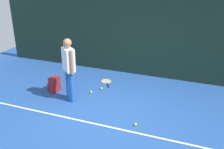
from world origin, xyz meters
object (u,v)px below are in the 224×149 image
object	(u,v)px
tennis_player	(69,66)
backpack	(54,84)
tennis_ball_near_player	(102,88)
tennis_ball_by_fence	(136,124)
tennis_racket	(106,82)
tennis_ball_mid_court	(91,92)

from	to	relation	value
tennis_player	backpack	bearing A→B (deg)	-162.74
tennis_player	tennis_ball_near_player	size ratio (longest dim) A/B	25.76
tennis_player	tennis_ball_by_fence	xyz separation A→B (m)	(1.99, -0.58, -0.93)
tennis_racket	backpack	world-z (taller)	backpack
tennis_racket	tennis_player	bearing A→B (deg)	129.68
tennis_player	tennis_ball_by_fence	distance (m)	2.27
tennis_racket	tennis_ball_near_player	distance (m)	0.54
tennis_racket	tennis_ball_near_player	world-z (taller)	tennis_ball_near_player
tennis_ball_by_fence	backpack	bearing A→B (deg)	162.07
tennis_ball_mid_court	tennis_ball_by_fence	bearing A→B (deg)	-34.36
tennis_racket	tennis_ball_by_fence	xyz separation A→B (m)	(1.52, -1.99, 0.02)
tennis_ball_mid_court	backpack	bearing A→B (deg)	-166.28
backpack	tennis_ball_near_player	bearing A→B (deg)	123.62
tennis_ball_near_player	tennis_ball_by_fence	world-z (taller)	same
tennis_player	backpack	xyz separation A→B (m)	(-0.70, 0.29, -0.76)
tennis_ball_by_fence	tennis_player	bearing A→B (deg)	163.68
tennis_player	tennis_ball_by_fence	size ratio (longest dim) A/B	25.76
tennis_player	tennis_racket	distance (m)	1.76
tennis_racket	tennis_ball_near_player	xyz separation A→B (m)	(0.07, -0.54, 0.02)
tennis_player	tennis_ball_mid_court	xyz separation A→B (m)	(0.34, 0.54, -0.93)
tennis_ball_mid_court	tennis_ball_near_player	bearing A→B (deg)	60.54
tennis_ball_near_player	tennis_ball_mid_court	distance (m)	0.38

